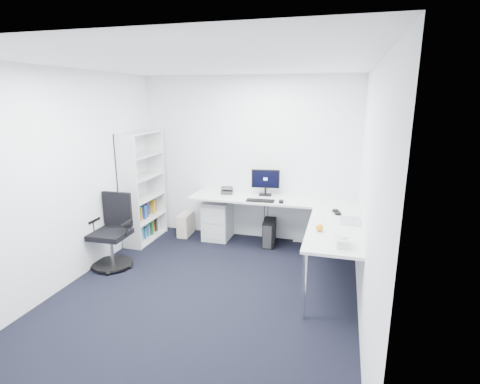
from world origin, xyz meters
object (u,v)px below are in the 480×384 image
(bookshelf, at_px, (143,187))
(laptop, at_px, (351,212))
(l_desk, at_px, (272,230))
(monitor, at_px, (265,182))
(task_chair, at_px, (110,232))

(bookshelf, bearing_deg, laptop, -9.86)
(bookshelf, distance_m, laptop, 3.34)
(l_desk, xyz_separation_m, bookshelf, (-2.17, 0.05, 0.51))
(bookshelf, xyz_separation_m, monitor, (1.97, 0.44, 0.11))
(bookshelf, relative_size, monitor, 4.01)
(task_chair, relative_size, monitor, 2.30)
(bookshelf, distance_m, monitor, 2.02)
(laptop, bearing_deg, monitor, 142.74)
(task_chair, bearing_deg, monitor, 37.03)
(bookshelf, relative_size, laptop, 5.07)
(l_desk, height_order, task_chair, task_chair)
(task_chair, xyz_separation_m, monitor, (1.89, 1.52, 0.50))
(laptop, bearing_deg, task_chair, -170.83)
(bookshelf, height_order, task_chair, bookshelf)
(l_desk, bearing_deg, bookshelf, 178.68)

